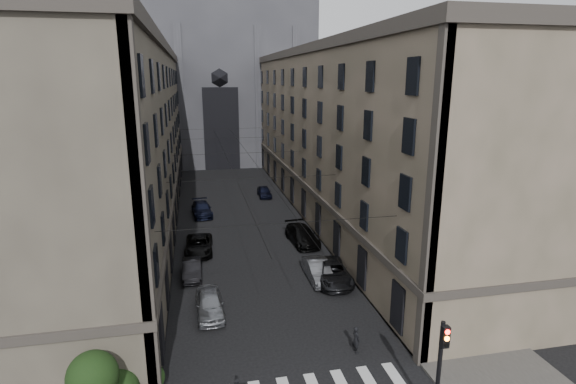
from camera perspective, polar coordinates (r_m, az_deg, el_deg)
sidewalk_left at (r=52.46m, az=-17.72°, el=-3.53°), size 7.00×80.00×0.15m
sidewalk_right at (r=54.29m, az=4.88°, el=-2.28°), size 7.00×80.00×0.15m
building_left at (r=50.94m, az=-21.82°, el=6.32°), size 13.60×60.60×18.85m
building_right at (r=53.33m, az=8.15°, el=7.51°), size 13.60×60.60×18.85m
gothic_tower at (r=88.90m, az=-9.17°, el=15.59°), size 35.00×23.00×58.00m
traffic_light_right at (r=22.39m, az=18.83°, el=-19.66°), size 0.34×0.50×5.20m
tram_wires at (r=50.33m, az=-6.40°, el=4.75°), size 14.00×60.00×0.43m
car_left_near at (r=31.53m, az=-9.93°, el=-13.79°), size 2.02×4.68×1.58m
car_left_midnear at (r=37.16m, az=-12.12°, el=-9.57°), size 1.49×4.17×1.37m
car_left_midfar at (r=41.97m, az=-11.25°, el=-6.63°), size 2.64×5.34×1.46m
car_left_far at (r=52.99m, az=-10.88°, el=-2.14°), size 2.54×5.37×1.51m
car_right_near at (r=36.00m, az=3.84°, el=-9.91°), size 1.65×4.73×1.56m
car_right_midnear at (r=35.77m, az=5.58°, el=-10.11°), size 2.95×5.76×1.56m
car_right_midfar at (r=43.42m, az=1.82°, el=-5.50°), size 2.74×5.79×1.63m
car_right_far at (r=60.27m, az=-3.03°, el=0.04°), size 1.69×4.12×1.40m
pedestrian at (r=27.66m, az=8.63°, el=-18.00°), size 0.50×0.66×1.62m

